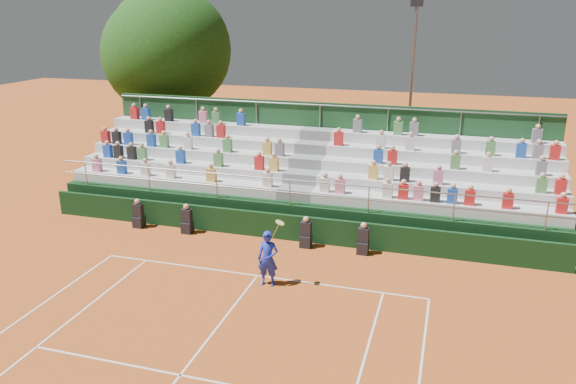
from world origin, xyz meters
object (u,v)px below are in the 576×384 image
(tennis_player, at_px, (268,259))
(tree_west, at_px, (161,55))
(floodlight_mast, at_px, (412,76))
(tree_east, at_px, (170,50))

(tennis_player, relative_size, tree_west, 0.24)
(floodlight_mast, bearing_deg, tree_west, -172.74)
(tennis_player, distance_m, tree_west, 17.12)
(tennis_player, relative_size, floodlight_mast, 0.25)
(tree_west, height_order, tree_east, tree_east)
(tree_east, bearing_deg, floodlight_mast, 7.85)
(tree_east, xyz_separation_m, floodlight_mast, (12.68, 1.75, -1.19))
(tree_east, height_order, floodlight_mast, tree_east)
(floodlight_mast, bearing_deg, tennis_player, -101.60)
(tree_west, relative_size, floodlight_mast, 1.04)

